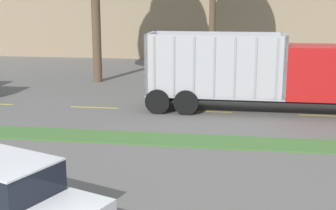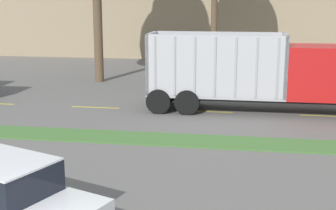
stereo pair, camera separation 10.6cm
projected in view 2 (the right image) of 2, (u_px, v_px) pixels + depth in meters
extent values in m
cube|color=#477538|center=(166.00, 139.00, 17.33)|extent=(120.00, 1.56, 0.06)
cube|color=yellow|center=(95.00, 107.00, 22.59)|extent=(2.40, 0.14, 0.01)
cube|color=yellow|center=(207.00, 111.00, 21.75)|extent=(2.40, 0.14, 0.01)
cube|color=yellow|center=(328.00, 116.00, 20.92)|extent=(2.40, 0.14, 0.01)
cube|color=black|center=(265.00, 98.00, 21.60)|extent=(10.83, 1.28, 0.18)
cube|color=red|center=(315.00, 72.00, 20.98)|extent=(2.60, 2.32, 2.35)
cylinder|color=silver|center=(286.00, 55.00, 20.29)|extent=(0.14, 0.14, 1.64)
cube|color=#B7B7BC|center=(216.00, 93.00, 21.92)|extent=(6.26, 2.32, 0.12)
cube|color=#B7B7BC|center=(284.00, 65.00, 21.14)|extent=(0.16, 2.32, 2.79)
cube|color=#B7B7BC|center=(152.00, 62.00, 22.08)|extent=(0.16, 2.32, 2.79)
cube|color=#B7B7BC|center=(215.00, 67.00, 20.57)|extent=(6.26, 0.16, 2.79)
cube|color=#B7B7BC|center=(218.00, 61.00, 22.65)|extent=(6.26, 0.16, 2.79)
cube|color=#A3A3A8|center=(155.00, 66.00, 20.89)|extent=(0.10, 0.04, 2.65)
cube|color=#A3A3A8|center=(175.00, 66.00, 20.75)|extent=(0.10, 0.04, 2.65)
cube|color=#A3A3A8|center=(195.00, 67.00, 20.61)|extent=(0.10, 0.04, 2.65)
cube|color=#A3A3A8|center=(215.00, 67.00, 20.47)|extent=(0.10, 0.04, 2.65)
cube|color=#A3A3A8|center=(235.00, 68.00, 20.33)|extent=(0.10, 0.04, 2.65)
cube|color=#A3A3A8|center=(256.00, 68.00, 20.19)|extent=(0.10, 0.04, 2.65)
cube|color=#A3A3A8|center=(278.00, 69.00, 20.06)|extent=(0.10, 0.04, 2.65)
cylinder|color=black|center=(158.00, 101.00, 21.26)|extent=(1.13, 0.30, 1.13)
cylinder|color=black|center=(167.00, 92.00, 23.46)|extent=(1.13, 0.30, 1.13)
cylinder|color=black|center=(187.00, 102.00, 21.06)|extent=(1.13, 0.30, 1.13)
cylinder|color=black|center=(192.00, 93.00, 23.26)|extent=(1.13, 0.30, 1.13)
cube|color=white|center=(8.00, 208.00, 10.11)|extent=(4.74, 3.29, 0.73)
cylinder|color=silver|center=(3.00, 195.00, 11.68)|extent=(0.43, 0.18, 0.46)
cube|color=#9E896B|center=(172.00, 17.00, 45.73)|extent=(42.69, 12.00, 6.81)
cylinder|color=brown|center=(98.00, 23.00, 28.90)|extent=(0.55, 0.55, 7.32)
cylinder|color=brown|center=(214.00, 23.00, 32.12)|extent=(0.43, 0.43, 7.07)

